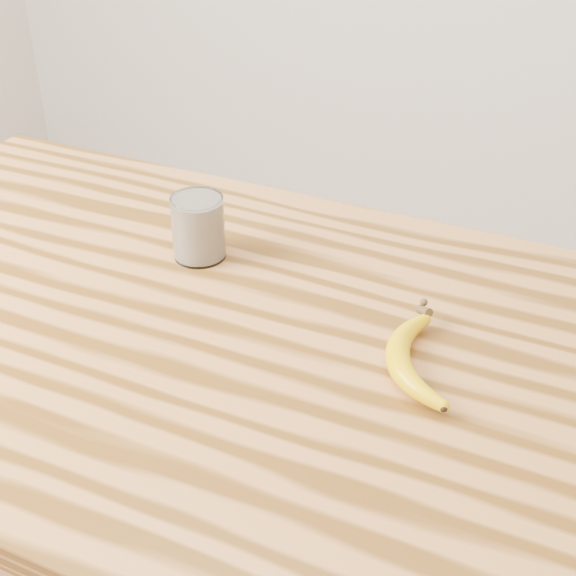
% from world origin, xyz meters
% --- Properties ---
extents(table, '(1.20, 0.80, 0.90)m').
position_xyz_m(table, '(0.00, 0.00, 0.77)').
color(table, '#AE7037').
rests_on(table, ground).
extents(smoothie_glass, '(0.08, 0.08, 0.10)m').
position_xyz_m(smoothie_glass, '(-0.03, 0.14, 0.95)').
color(smoothie_glass, white).
rests_on(smoothie_glass, table).
extents(banana, '(0.18, 0.27, 0.03)m').
position_xyz_m(banana, '(0.33, 0.01, 0.92)').
color(banana, '#DFAF00').
rests_on(banana, table).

